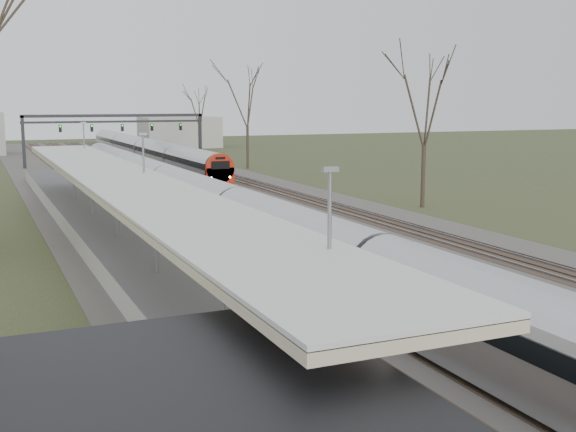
# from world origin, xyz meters

# --- Properties ---
(track_bed) EXTENTS (24.00, 160.00, 0.22)m
(track_bed) POSITION_xyz_m (0.26, 55.00, 0.06)
(track_bed) COLOR #474442
(track_bed) RESTS_ON ground
(platform) EXTENTS (3.50, 69.00, 1.00)m
(platform) POSITION_xyz_m (-9.05, 37.50, 0.50)
(platform) COLOR #9E9B93
(platform) RESTS_ON ground
(canopy) EXTENTS (4.10, 50.00, 3.11)m
(canopy) POSITION_xyz_m (-9.05, 32.99, 3.93)
(canopy) COLOR slate
(canopy) RESTS_ON platform
(signal_gantry) EXTENTS (21.00, 0.59, 6.08)m
(signal_gantry) POSITION_xyz_m (0.29, 84.99, 4.91)
(signal_gantry) COLOR black
(signal_gantry) RESTS_ON ground
(tree_east_far) EXTENTS (5.00, 5.00, 10.30)m
(tree_east_far) POSITION_xyz_m (14.00, 42.00, 7.29)
(tree_east_far) COLOR #2D231C
(tree_east_far) RESTS_ON ground
(train_near) EXTENTS (2.62, 75.21, 3.05)m
(train_near) POSITION_xyz_m (-2.50, 42.44, 1.48)
(train_near) COLOR #B3B6BE
(train_near) RESTS_ON ground
(train_far) EXTENTS (2.62, 60.21, 3.05)m
(train_far) POSITION_xyz_m (4.50, 88.95, 1.48)
(train_far) COLOR #B3B6BE
(train_far) RESTS_ON ground
(passenger) EXTENTS (0.56, 0.73, 1.82)m
(passenger) POSITION_xyz_m (-8.53, 14.04, 1.91)
(passenger) COLOR #2D4757
(passenger) RESTS_ON platform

